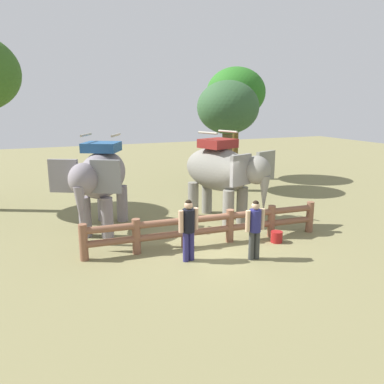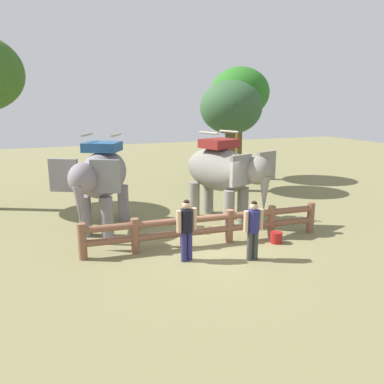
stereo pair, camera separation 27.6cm
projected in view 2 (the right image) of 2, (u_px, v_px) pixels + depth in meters
ground_plane at (210, 247)px, 11.75m from camera, size 60.00×60.00×0.00m
log_fence at (207, 226)px, 11.79m from camera, size 7.64×0.71×1.05m
elephant_near_left at (101, 177)px, 12.91m from camera, size 3.07×3.84×3.29m
elephant_center at (223, 172)px, 13.85m from camera, size 2.75×3.94×3.31m
tourist_woman_in_black at (253, 226)px, 10.57m from camera, size 0.60×0.34×1.70m
tourist_man_in_blue at (187, 226)px, 10.50m from camera, size 0.61×0.40×1.75m
tree_far_left at (231, 109)px, 18.32m from camera, size 2.96×2.96×5.33m
tree_far_right at (240, 94)px, 21.07m from camera, size 3.23×3.23×6.19m
feed_bucket at (276, 237)px, 12.04m from camera, size 0.37×0.37×0.35m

